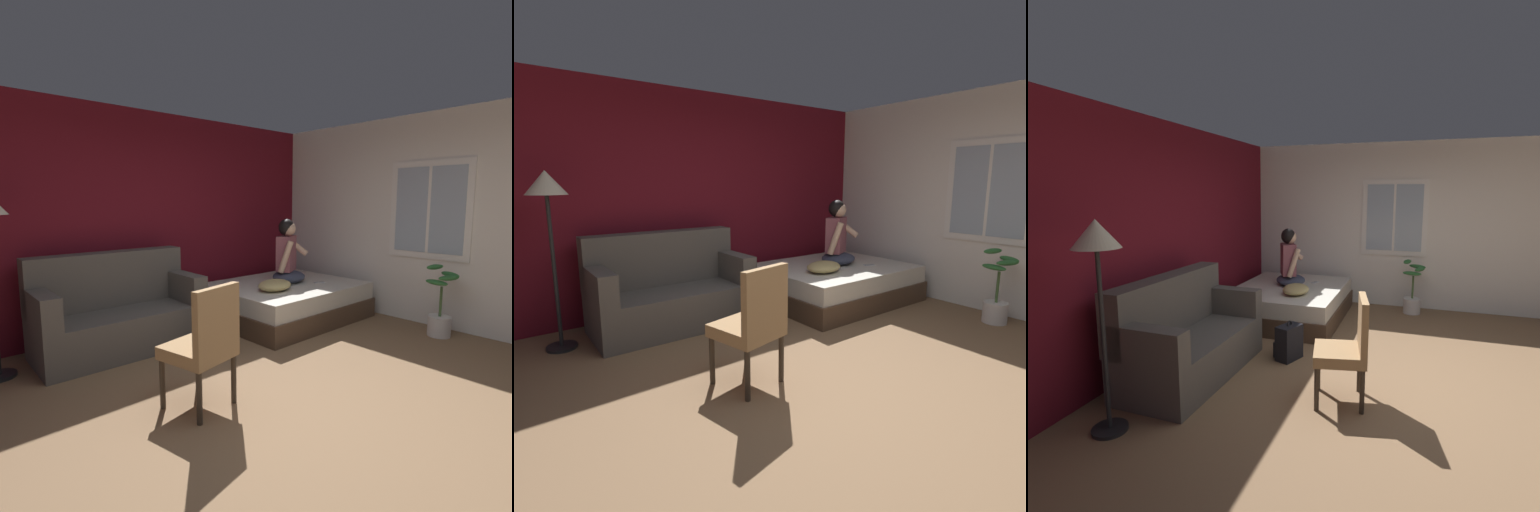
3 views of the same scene
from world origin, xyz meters
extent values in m
plane|color=brown|center=(0.00, 0.00, 0.00)|extent=(40.00, 40.00, 0.00)
cube|color=maroon|center=(0.00, 2.84, 1.35)|extent=(10.82, 0.16, 2.70)
cube|color=silver|center=(2.99, 0.00, 1.35)|extent=(0.16, 6.92, 2.70)
cube|color=white|center=(2.90, 0.40, 1.49)|extent=(0.02, 1.04, 1.24)
cube|color=#9EB2C6|center=(2.88, 0.40, 1.49)|extent=(0.01, 0.88, 1.08)
cube|color=white|center=(2.88, 0.40, 1.49)|extent=(0.01, 0.04, 1.08)
cube|color=#4C3828|center=(1.76, 1.82, 0.13)|extent=(1.97, 1.60, 0.26)
cube|color=beige|center=(1.76, 1.82, 0.37)|extent=(1.91, 1.55, 0.22)
cube|color=#514C47|center=(-0.42, 2.15, 0.22)|extent=(1.71, 0.83, 0.44)
cube|color=#514C47|center=(-0.42, 2.45, 0.74)|extent=(1.70, 0.27, 0.60)
cube|color=#514C47|center=(-1.18, 2.16, 0.60)|extent=(0.20, 0.80, 0.32)
cube|color=#514C47|center=(0.34, 2.13, 0.60)|extent=(0.20, 0.80, 0.32)
cylinder|color=#382D23|center=(-0.32, 0.85, 0.20)|extent=(0.04, 0.04, 0.40)
cylinder|color=#382D23|center=(-0.71, 0.76, 0.20)|extent=(0.04, 0.04, 0.40)
cylinder|color=#382D23|center=(-0.24, 0.46, 0.20)|extent=(0.04, 0.04, 0.40)
cylinder|color=#382D23|center=(-0.62, 0.38, 0.20)|extent=(0.04, 0.04, 0.40)
cube|color=#9E7A51|center=(-0.47, 0.61, 0.45)|extent=(0.55, 0.55, 0.10)
cube|color=#9E7A51|center=(-0.43, 0.42, 0.74)|extent=(0.46, 0.15, 0.48)
ellipsoid|color=#383D51|center=(1.86, 1.84, 0.56)|extent=(0.66, 0.63, 0.16)
cube|color=#8C4C56|center=(1.85, 1.88, 0.88)|extent=(0.38, 0.33, 0.48)
cylinder|color=#DBB293|center=(1.69, 1.74, 0.86)|extent=(0.17, 0.23, 0.44)
cylinder|color=#DBB293|center=(2.03, 1.88, 0.98)|extent=(0.24, 0.37, 0.29)
sphere|color=#DBB293|center=(1.85, 1.86, 1.23)|extent=(0.21, 0.21, 0.21)
ellipsoid|color=black|center=(1.85, 1.88, 1.24)|extent=(0.30, 0.30, 0.23)
cube|color=black|center=(0.26, 1.34, 0.20)|extent=(0.34, 0.27, 0.40)
cube|color=black|center=(0.30, 1.44, 0.11)|extent=(0.24, 0.13, 0.18)
torus|color=black|center=(0.26, 1.34, 0.42)|extent=(0.09, 0.05, 0.09)
ellipsoid|color=tan|center=(1.34, 1.60, 0.55)|extent=(0.51, 0.40, 0.14)
cube|color=#B7B7BC|center=(2.14, 1.53, 0.48)|extent=(0.16, 0.12, 0.01)
cylinder|color=black|center=(-1.54, 2.26, 0.01)|extent=(0.28, 0.28, 0.03)
cylinder|color=black|center=(-1.54, 2.26, 0.76)|extent=(0.04, 0.04, 1.45)
cone|color=beige|center=(-1.54, 2.26, 1.59)|extent=(0.36, 0.36, 0.22)
cylinder|color=silver|center=(2.57, 0.05, 0.12)|extent=(0.26, 0.26, 0.24)
cylinder|color=#426033|center=(2.57, 0.05, 0.42)|extent=(0.03, 0.03, 0.36)
ellipsoid|color=#2D6B33|center=(2.47, 0.07, 0.66)|extent=(0.15, 0.29, 0.06)
ellipsoid|color=#2D6B33|center=(2.66, 0.00, 0.74)|extent=(0.22, 0.29, 0.06)
ellipsoid|color=#2D6B33|center=(2.59, 0.15, 0.82)|extent=(0.29, 0.15, 0.06)
ellipsoid|color=#2D6B33|center=(2.53, -0.04, 0.72)|extent=(0.30, 0.21, 0.06)
camera|label=1|loc=(-2.13, -1.88, 1.60)|focal=28.00mm
camera|label=2|loc=(-2.13, -1.88, 1.60)|focal=28.00mm
camera|label=3|loc=(-3.87, -0.03, 1.89)|focal=28.00mm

